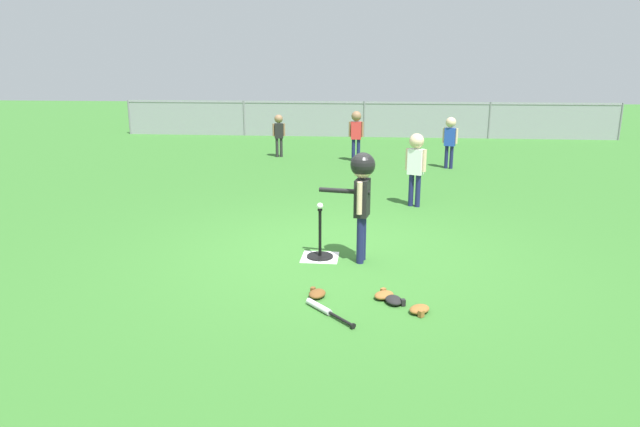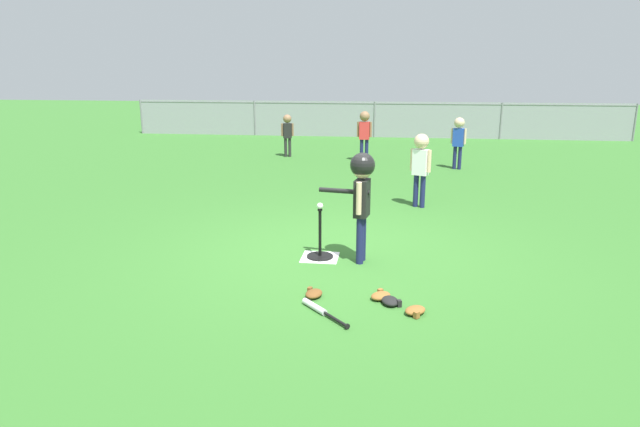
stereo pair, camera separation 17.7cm
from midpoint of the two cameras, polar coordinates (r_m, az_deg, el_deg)
ground_plane at (r=6.84m, az=1.07°, el=-4.16°), size 60.00×60.00×0.00m
home_plate at (r=6.71m, az=-0.76°, el=-4.51°), size 0.44×0.44×0.01m
batting_tee at (r=6.68m, az=-0.76°, el=-3.81°), size 0.32×0.32×0.61m
baseball_on_tee at (r=6.53m, az=-0.78°, el=0.78°), size 0.07×0.07×0.07m
batter_child at (r=6.34m, az=3.55°, el=2.97°), size 0.65×0.37×1.30m
fielder_near_left at (r=14.20m, az=-4.63°, el=8.59°), size 0.31×0.21×1.07m
fielder_deep_left at (r=12.81m, az=12.87°, el=7.82°), size 0.33×0.23×1.15m
fielder_near_right at (r=9.11m, az=9.29°, el=5.46°), size 0.33×0.24×1.20m
fielder_deep_center at (r=13.49m, az=3.37°, el=8.66°), size 0.36×0.24×1.21m
spare_bat_silver at (r=5.26m, az=-0.63°, el=-9.84°), size 0.50×0.54×0.06m
glove_by_plate at (r=5.48m, az=6.72°, el=-8.87°), size 0.22×0.26×0.07m
glove_near_bats at (r=5.59m, az=5.70°, el=-8.35°), size 0.27×0.27×0.07m
glove_tossed_aside at (r=5.32m, az=9.27°, el=-9.73°), size 0.27×0.27×0.07m
glove_outfield_drop at (r=5.59m, az=-1.22°, el=-8.25°), size 0.21×0.25×0.07m
outfield_fence at (r=18.38m, az=4.29°, el=9.78°), size 16.06×0.06×1.15m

